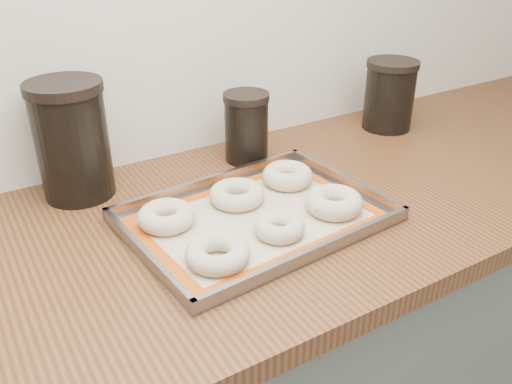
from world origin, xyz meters
TOP-DOWN VIEW (x-y plane):
  - cabinet at (0.00, 1.68)m, footprint 3.00×0.65m
  - countertop at (0.00, 1.68)m, footprint 3.06×0.68m
  - baking_tray at (-0.18, 1.64)m, footprint 0.49×0.37m
  - baking_mat at (-0.18, 1.64)m, footprint 0.44×0.32m
  - bagel_front_left at (-0.31, 1.55)m, footprint 0.11×0.11m
  - bagel_front_mid at (-0.18, 1.57)m, footprint 0.10×0.10m
  - bagel_front_right at (-0.04, 1.58)m, footprint 0.14×0.14m
  - bagel_back_left at (-0.33, 1.70)m, footprint 0.11×0.11m
  - bagel_back_mid at (-0.18, 1.71)m, footprint 0.11×0.11m
  - bagel_back_right at (-0.05, 1.72)m, footprint 0.12×0.12m
  - canister_left at (-0.43, 1.91)m, footprint 0.15×0.15m
  - canister_mid at (-0.06, 1.88)m, footprint 0.10×0.10m
  - canister_right at (0.36, 1.87)m, footprint 0.13×0.13m

SIDE VIEW (x-z plane):
  - cabinet at x=0.00m, z-range 0.00..0.86m
  - countertop at x=0.00m, z-range 0.86..0.90m
  - baking_mat at x=-0.18m, z-range 0.90..0.91m
  - baking_tray at x=-0.18m, z-range 0.89..0.92m
  - bagel_front_mid at x=-0.18m, z-range 0.90..0.94m
  - bagel_back_mid at x=-0.18m, z-range 0.90..0.94m
  - bagel_front_left at x=-0.31m, z-range 0.90..0.94m
  - bagel_back_left at x=-0.33m, z-range 0.90..0.94m
  - bagel_back_right at x=-0.05m, z-range 0.90..0.94m
  - bagel_front_right at x=-0.04m, z-range 0.90..0.94m
  - canister_mid at x=-0.06m, z-range 0.90..1.06m
  - canister_right at x=0.36m, z-range 0.90..1.08m
  - canister_left at x=-0.43m, z-range 0.90..1.13m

